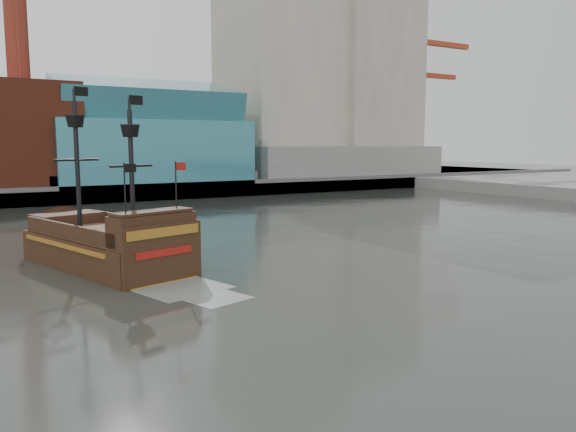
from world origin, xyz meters
TOP-DOWN VIEW (x-y plane):
  - ground at (0.00, 0.00)m, footprint 400.00×400.00m
  - promenade_far at (0.00, 92.00)m, footprint 220.00×60.00m
  - seawall at (0.00, 62.50)m, footprint 220.00×1.00m
  - skyline at (5.21, 84.56)m, footprint 149.00×45.00m
  - crane_a at (78.63, 82.00)m, footprint 22.50×4.00m
  - crane_b at (88.23, 92.00)m, footprint 19.10×4.00m
  - pirate_ship at (-8.36, 18.92)m, footprint 9.86×18.18m

SIDE VIEW (x-z plane):
  - ground at x=0.00m, z-range 0.00..0.00m
  - promenade_far at x=0.00m, z-range 0.00..2.00m
  - pirate_ship at x=-8.36m, z-range -5.34..7.70m
  - seawall at x=0.00m, z-range 0.00..2.60m
  - crane_b at x=88.23m, z-range 2.45..28.70m
  - crane_a at x=78.63m, z-range 2.99..35.24m
  - skyline at x=5.21m, z-range -6.45..55.55m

